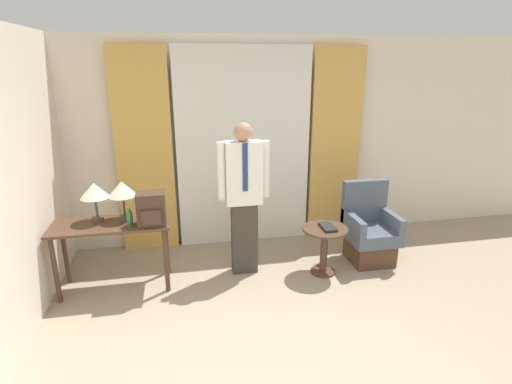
{
  "coord_description": "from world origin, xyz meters",
  "views": [
    {
      "loc": [
        -0.86,
        -2.23,
        2.37
      ],
      "look_at": [
        -0.05,
        1.8,
        1.03
      ],
      "focal_mm": 28.0,
      "sensor_mm": 36.0,
      "label": 1
    }
  ],
  "objects_px": {
    "backpack": "(151,209)",
    "table_lamp_right": "(122,190)",
    "desk": "(112,234)",
    "table_lamp_left": "(94,192)",
    "person": "(244,193)",
    "armchair": "(369,233)",
    "side_table": "(324,243)",
    "book": "(328,227)",
    "bottle_near_edge": "(130,218)"
  },
  "relations": [
    {
      "from": "desk",
      "to": "bottle_near_edge",
      "type": "height_order",
      "value": "bottle_near_edge"
    },
    {
      "from": "table_lamp_left",
      "to": "backpack",
      "type": "height_order",
      "value": "table_lamp_left"
    },
    {
      "from": "desk",
      "to": "armchair",
      "type": "bearing_deg",
      "value": 1.03
    },
    {
      "from": "person",
      "to": "book",
      "type": "xyz_separation_m",
      "value": [
        0.92,
        -0.24,
        -0.39
      ]
    },
    {
      "from": "table_lamp_right",
      "to": "backpack",
      "type": "distance_m",
      "value": 0.4
    },
    {
      "from": "person",
      "to": "backpack",
      "type": "bearing_deg",
      "value": -169.12
    },
    {
      "from": "side_table",
      "to": "book",
      "type": "height_order",
      "value": "book"
    },
    {
      "from": "desk",
      "to": "side_table",
      "type": "relative_size",
      "value": 2.13
    },
    {
      "from": "person",
      "to": "armchair",
      "type": "distance_m",
      "value": 1.68
    },
    {
      "from": "backpack",
      "to": "armchair",
      "type": "relative_size",
      "value": 0.35
    },
    {
      "from": "table_lamp_right",
      "to": "backpack",
      "type": "xyz_separation_m",
      "value": [
        0.3,
        -0.21,
        -0.16
      ]
    },
    {
      "from": "side_table",
      "to": "table_lamp_left",
      "type": "bearing_deg",
      "value": 174.31
    },
    {
      "from": "table_lamp_left",
      "to": "backpack",
      "type": "relative_size",
      "value": 1.21
    },
    {
      "from": "table_lamp_right",
      "to": "side_table",
      "type": "height_order",
      "value": "table_lamp_right"
    },
    {
      "from": "table_lamp_left",
      "to": "table_lamp_right",
      "type": "height_order",
      "value": "same"
    },
    {
      "from": "table_lamp_left",
      "to": "desk",
      "type": "bearing_deg",
      "value": -33.15
    },
    {
      "from": "table_lamp_right",
      "to": "person",
      "type": "relative_size",
      "value": 0.24
    },
    {
      "from": "desk",
      "to": "bottle_near_edge",
      "type": "bearing_deg",
      "value": -29.93
    },
    {
      "from": "desk",
      "to": "side_table",
      "type": "bearing_deg",
      "value": -3.82
    },
    {
      "from": "armchair",
      "to": "book",
      "type": "xyz_separation_m",
      "value": [
        -0.64,
        -0.22,
        0.23
      ]
    },
    {
      "from": "desk",
      "to": "table_lamp_right",
      "type": "height_order",
      "value": "table_lamp_right"
    },
    {
      "from": "desk",
      "to": "table_lamp_left",
      "type": "height_order",
      "value": "table_lamp_left"
    },
    {
      "from": "backpack",
      "to": "person",
      "type": "xyz_separation_m",
      "value": [
        1.0,
        0.19,
        0.04
      ]
    },
    {
      "from": "table_lamp_right",
      "to": "person",
      "type": "distance_m",
      "value": 1.3
    },
    {
      "from": "desk",
      "to": "armchair",
      "type": "distance_m",
      "value": 3.02
    },
    {
      "from": "armchair",
      "to": "book",
      "type": "relative_size",
      "value": 3.79
    },
    {
      "from": "backpack",
      "to": "side_table",
      "type": "distance_m",
      "value": 1.98
    },
    {
      "from": "table_lamp_left",
      "to": "armchair",
      "type": "height_order",
      "value": "table_lamp_left"
    },
    {
      "from": "table_lamp_left",
      "to": "book",
      "type": "distance_m",
      "value": 2.56
    },
    {
      "from": "backpack",
      "to": "table_lamp_left",
      "type": "bearing_deg",
      "value": 159.63
    },
    {
      "from": "backpack",
      "to": "side_table",
      "type": "height_order",
      "value": "backpack"
    },
    {
      "from": "backpack",
      "to": "person",
      "type": "bearing_deg",
      "value": 10.88
    },
    {
      "from": "person",
      "to": "book",
      "type": "height_order",
      "value": "person"
    },
    {
      "from": "armchair",
      "to": "table_lamp_right",
      "type": "bearing_deg",
      "value": 179.26
    },
    {
      "from": "side_table",
      "to": "table_lamp_right",
      "type": "bearing_deg",
      "value": 173.59
    },
    {
      "from": "table_lamp_right",
      "to": "person",
      "type": "bearing_deg",
      "value": -0.9
    },
    {
      "from": "desk",
      "to": "person",
      "type": "relative_size",
      "value": 0.69
    },
    {
      "from": "desk",
      "to": "bottle_near_edge",
      "type": "distance_m",
      "value": 0.32
    },
    {
      "from": "backpack",
      "to": "table_lamp_right",
      "type": "bearing_deg",
      "value": 144.21
    },
    {
      "from": "person",
      "to": "side_table",
      "type": "distance_m",
      "value": 1.1
    },
    {
      "from": "armchair",
      "to": "side_table",
      "type": "height_order",
      "value": "armchair"
    },
    {
      "from": "side_table",
      "to": "backpack",
      "type": "bearing_deg",
      "value": 178.99
    },
    {
      "from": "table_lamp_right",
      "to": "person",
      "type": "height_order",
      "value": "person"
    },
    {
      "from": "desk",
      "to": "armchair",
      "type": "xyz_separation_m",
      "value": [
        3.0,
        0.05,
        -0.28
      ]
    },
    {
      "from": "bottle_near_edge",
      "to": "book",
      "type": "bearing_deg",
      "value": -1.24
    },
    {
      "from": "table_lamp_left",
      "to": "person",
      "type": "distance_m",
      "value": 1.58
    },
    {
      "from": "person",
      "to": "side_table",
      "type": "bearing_deg",
      "value": -14.14
    },
    {
      "from": "table_lamp_left",
      "to": "bottle_near_edge",
      "type": "height_order",
      "value": "table_lamp_left"
    },
    {
      "from": "book",
      "to": "table_lamp_right",
      "type": "bearing_deg",
      "value": 173.34
    },
    {
      "from": "table_lamp_right",
      "to": "book",
      "type": "bearing_deg",
      "value": -6.66
    }
  ]
}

